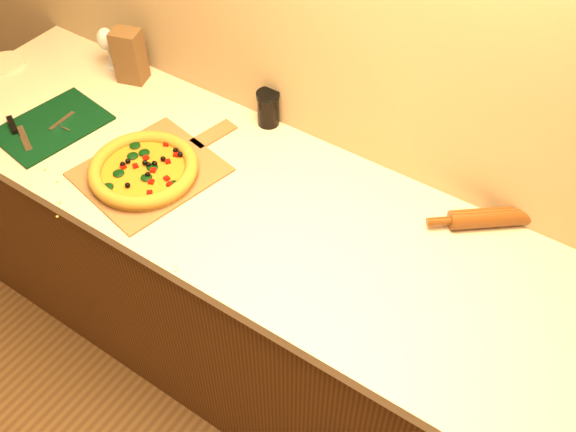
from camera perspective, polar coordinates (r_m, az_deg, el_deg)
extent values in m
plane|color=#9E8460|center=(1.69, 9.99, 15.67)|extent=(4.00, 0.00, 4.00)
cube|color=#441E0E|center=(2.13, 2.75, -9.86)|extent=(2.80, 0.65, 0.86)
cube|color=beige|center=(1.77, 3.26, -1.94)|extent=(2.84, 0.68, 0.04)
cube|color=brown|center=(1.96, -12.21, 3.85)|extent=(0.41, 0.44, 0.01)
cube|color=brown|center=(2.06, -6.62, 7.23)|extent=(0.09, 0.16, 0.01)
cylinder|color=#AA6C2A|center=(1.94, -12.65, 3.76)|extent=(0.31, 0.31, 0.02)
cylinder|color=gold|center=(1.93, -12.71, 4.00)|extent=(0.26, 0.26, 0.01)
torus|color=brown|center=(1.93, -12.74, 4.14)|extent=(0.32, 0.32, 0.04)
ellipsoid|color=black|center=(1.92, -11.13, 4.13)|extent=(0.03, 0.03, 0.01)
sphere|color=black|center=(1.94, -13.96, 4.35)|extent=(0.02, 0.02, 0.02)
cube|color=#800A04|center=(1.90, -13.29, 3.13)|extent=(0.02, 0.02, 0.01)
cube|color=black|center=(2.21, -20.25, 7.53)|extent=(0.28, 0.36, 0.01)
cube|color=silver|center=(2.20, -19.45, 7.95)|extent=(0.02, 0.10, 0.01)
cylinder|color=silver|center=(2.17, -19.14, 7.33)|extent=(0.04, 0.01, 0.01)
cube|color=silver|center=(2.18, -22.41, 6.41)|extent=(0.13, 0.08, 0.00)
cube|color=black|center=(2.24, -23.31, 7.45)|extent=(0.08, 0.06, 0.02)
cylinder|color=black|center=(2.18, -18.82, 7.29)|extent=(0.04, 0.04, 0.01)
cylinder|color=#54230E|center=(1.85, 18.25, -0.07)|extent=(0.25, 0.22, 0.06)
cylinder|color=#54230E|center=(1.92, 22.96, 0.28)|extent=(0.06, 0.06, 0.02)
cylinder|color=#54230E|center=(1.79, 13.22, -0.44)|extent=(0.06, 0.06, 0.02)
cylinder|color=silver|center=(2.43, -15.36, 12.70)|extent=(0.06, 0.06, 0.00)
cylinder|color=silver|center=(2.41, -15.53, 13.41)|extent=(0.01, 0.01, 0.07)
ellipsoid|color=silver|center=(2.37, -15.90, 14.89)|extent=(0.06, 0.06, 0.08)
cube|color=brown|center=(2.30, -13.92, 13.64)|extent=(0.11, 0.10, 0.19)
cylinder|color=black|center=(2.06, -1.77, 9.39)|extent=(0.07, 0.07, 0.11)
cylinder|color=black|center=(2.03, -1.81, 10.72)|extent=(0.07, 0.07, 0.01)
cylinder|color=beige|center=(2.56, -23.84, 12.32)|extent=(0.17, 0.17, 0.01)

